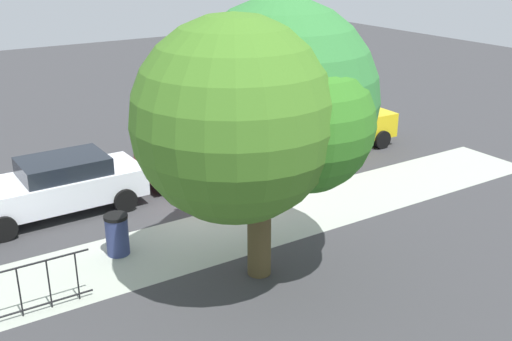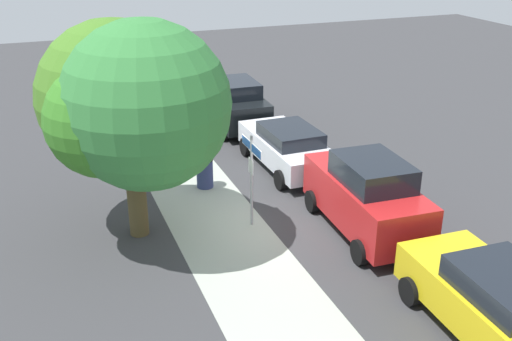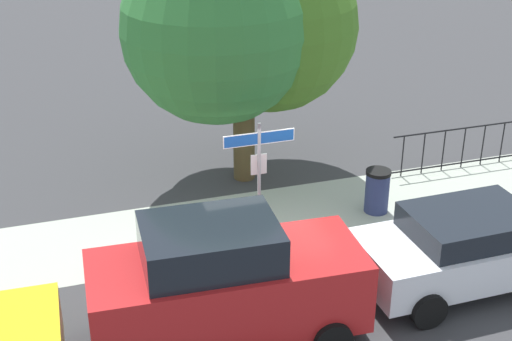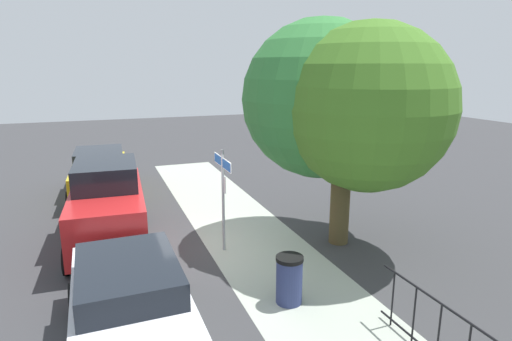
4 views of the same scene
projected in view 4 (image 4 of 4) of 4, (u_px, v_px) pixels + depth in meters
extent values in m
plane|color=#38383A|center=(207.00, 249.00, 10.96)|extent=(60.00, 60.00, 0.00)
cube|color=#A6AD9F|center=(285.00, 275.00, 9.58)|extent=(24.00, 2.60, 0.00)
cylinder|color=#9EA0A5|center=(223.00, 201.00, 10.60)|extent=(0.07, 0.07, 2.61)
cube|color=#144799|center=(222.00, 162.00, 10.36)|extent=(1.38, 0.02, 0.22)
cube|color=white|center=(222.00, 162.00, 10.36)|extent=(1.41, 0.02, 0.25)
cube|color=silver|center=(224.00, 184.00, 10.50)|extent=(0.32, 0.02, 0.42)
cylinder|color=#4E4326|center=(340.00, 195.00, 11.07)|extent=(0.51, 0.51, 2.63)
sphere|color=#347922|center=(356.00, 109.00, 11.35)|extent=(2.75, 2.75, 2.75)
sphere|color=#437824|center=(369.00, 108.00, 9.96)|extent=(3.99, 3.99, 3.99)
sphere|color=#337C39|center=(321.00, 99.00, 11.02)|extent=(4.11, 4.11, 4.11)
cube|color=gold|center=(100.00, 175.00, 15.41)|extent=(4.45, 2.02, 0.83)
cube|color=black|center=(99.00, 156.00, 15.49)|extent=(2.16, 1.71, 0.49)
cylinder|color=black|center=(130.00, 195.00, 14.42)|extent=(0.65, 0.24, 0.64)
cylinder|color=black|center=(70.00, 201.00, 13.85)|extent=(0.65, 0.24, 0.64)
cylinder|color=black|center=(126.00, 175.00, 17.17)|extent=(0.65, 0.24, 0.64)
cylinder|color=black|center=(77.00, 179.00, 16.59)|extent=(0.65, 0.24, 0.64)
cube|color=red|center=(108.00, 211.00, 11.04)|extent=(4.45, 1.97, 1.21)
cube|color=black|center=(106.00, 174.00, 11.07)|extent=(2.17, 1.64, 0.64)
cylinder|color=black|center=(148.00, 251.00, 10.07)|extent=(0.65, 0.25, 0.64)
cylinder|color=black|center=(68.00, 261.00, 9.55)|extent=(0.65, 0.25, 0.64)
cylinder|color=black|center=(141.00, 211.00, 12.82)|extent=(0.65, 0.25, 0.64)
cylinder|color=black|center=(79.00, 217.00, 12.30)|extent=(0.65, 0.25, 0.64)
cube|color=white|center=(132.00, 316.00, 6.80)|extent=(4.57, 1.85, 0.74)
cube|color=black|center=(128.00, 274.00, 6.90)|extent=(2.21, 1.60, 0.45)
cylinder|color=black|center=(171.00, 282.00, 8.60)|extent=(0.64, 0.23, 0.64)
cylinder|color=black|center=(76.00, 300.00, 7.96)|extent=(0.64, 0.23, 0.64)
cylinder|color=black|center=(393.00, 299.00, 7.59)|extent=(0.03, 0.03, 1.05)
cylinder|color=black|center=(414.00, 316.00, 7.09)|extent=(0.03, 0.03, 1.05)
cylinder|color=black|center=(439.00, 335.00, 6.59)|extent=(0.03, 0.03, 1.05)
cylinder|color=navy|center=(289.00, 281.00, 8.37)|extent=(0.52, 0.52, 0.90)
cylinder|color=black|center=(290.00, 259.00, 8.26)|extent=(0.55, 0.55, 0.08)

